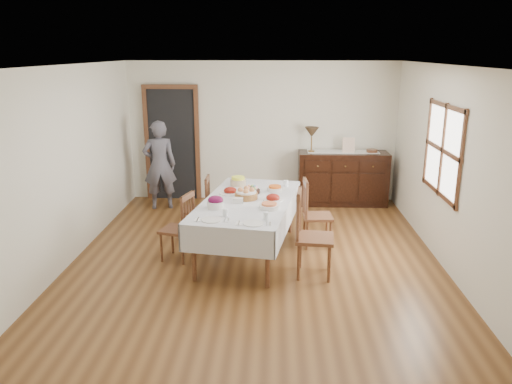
{
  "coord_description": "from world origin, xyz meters",
  "views": [
    {
      "loc": [
        0.25,
        -6.31,
        2.78
      ],
      "look_at": [
        0.0,
        0.1,
        0.95
      ],
      "focal_mm": 35.0,
      "sensor_mm": 36.0,
      "label": 1
    }
  ],
  "objects_px": {
    "chair_left_near": "(180,226)",
    "sideboard": "(342,178)",
    "chair_right_near": "(310,233)",
    "chair_right_far": "(314,213)",
    "person": "(159,162)",
    "chair_left_far": "(200,207)",
    "table_lamp": "(312,133)",
    "dining_table": "(248,206)"
  },
  "relations": [
    {
      "from": "dining_table",
      "to": "table_lamp",
      "type": "bearing_deg",
      "value": 76.77
    },
    {
      "from": "chair_right_near",
      "to": "chair_right_far",
      "type": "bearing_deg",
      "value": -1.02
    },
    {
      "from": "chair_left_near",
      "to": "chair_right_near",
      "type": "relative_size",
      "value": 0.85
    },
    {
      "from": "chair_left_far",
      "to": "table_lamp",
      "type": "relative_size",
      "value": 2.05
    },
    {
      "from": "chair_right_near",
      "to": "table_lamp",
      "type": "xyz_separation_m",
      "value": [
        0.21,
        3.12,
        0.77
      ]
    },
    {
      "from": "dining_table",
      "to": "chair_right_far",
      "type": "xyz_separation_m",
      "value": [
        0.95,
        0.36,
        -0.2
      ]
    },
    {
      "from": "chair_right_near",
      "to": "person",
      "type": "xyz_separation_m",
      "value": [
        -2.52,
        2.73,
        0.29
      ]
    },
    {
      "from": "chair_left_far",
      "to": "chair_right_far",
      "type": "relative_size",
      "value": 0.95
    },
    {
      "from": "chair_right_far",
      "to": "chair_left_near",
      "type": "bearing_deg",
      "value": 104.19
    },
    {
      "from": "dining_table",
      "to": "person",
      "type": "height_order",
      "value": "person"
    },
    {
      "from": "dining_table",
      "to": "person",
      "type": "bearing_deg",
      "value": 138.77
    },
    {
      "from": "sideboard",
      "to": "table_lamp",
      "type": "xyz_separation_m",
      "value": [
        -0.59,
        -0.01,
        0.84
      ]
    },
    {
      "from": "chair_left_far",
      "to": "table_lamp",
      "type": "bearing_deg",
      "value": 133.89
    },
    {
      "from": "sideboard",
      "to": "person",
      "type": "relative_size",
      "value": 0.96
    },
    {
      "from": "chair_left_near",
      "to": "table_lamp",
      "type": "bearing_deg",
      "value": 160.37
    },
    {
      "from": "table_lamp",
      "to": "person",
      "type": "bearing_deg",
      "value": -171.92
    },
    {
      "from": "chair_right_near",
      "to": "chair_right_far",
      "type": "distance_m",
      "value": 1.03
    },
    {
      "from": "chair_left_far",
      "to": "table_lamp",
      "type": "height_order",
      "value": "table_lamp"
    },
    {
      "from": "chair_right_near",
      "to": "chair_right_far",
      "type": "height_order",
      "value": "chair_right_near"
    },
    {
      "from": "dining_table",
      "to": "table_lamp",
      "type": "xyz_separation_m",
      "value": [
        1.03,
        2.46,
        0.64
      ]
    },
    {
      "from": "person",
      "to": "table_lamp",
      "type": "relative_size",
      "value": 3.72
    },
    {
      "from": "dining_table",
      "to": "chair_right_far",
      "type": "bearing_deg",
      "value": 30.15
    },
    {
      "from": "chair_left_near",
      "to": "sideboard",
      "type": "relative_size",
      "value": 0.58
    },
    {
      "from": "chair_right_far",
      "to": "person",
      "type": "xyz_separation_m",
      "value": [
        -2.64,
        1.72,
        0.35
      ]
    },
    {
      "from": "table_lamp",
      "to": "chair_left_near",
      "type": "bearing_deg",
      "value": -125.74
    },
    {
      "from": "dining_table",
      "to": "sideboard",
      "type": "relative_size",
      "value": 1.51
    },
    {
      "from": "chair_left_near",
      "to": "chair_right_near",
      "type": "distance_m",
      "value": 1.79
    },
    {
      "from": "chair_left_far",
      "to": "person",
      "type": "distance_m",
      "value": 1.72
    },
    {
      "from": "chair_left_far",
      "to": "chair_right_far",
      "type": "distance_m",
      "value": 1.75
    },
    {
      "from": "chair_left_near",
      "to": "person",
      "type": "relative_size",
      "value": 0.56
    },
    {
      "from": "chair_left_near",
      "to": "sideboard",
      "type": "xyz_separation_m",
      "value": [
        2.54,
        2.71,
        0.01
      ]
    },
    {
      "from": "dining_table",
      "to": "chair_right_far",
      "type": "relative_size",
      "value": 2.48
    },
    {
      "from": "dining_table",
      "to": "chair_right_near",
      "type": "bearing_deg",
      "value": -29.08
    },
    {
      "from": "dining_table",
      "to": "chair_right_near",
      "type": "height_order",
      "value": "chair_right_near"
    },
    {
      "from": "sideboard",
      "to": "person",
      "type": "bearing_deg",
      "value": -173.18
    },
    {
      "from": "chair_left_near",
      "to": "person",
      "type": "height_order",
      "value": "person"
    },
    {
      "from": "chair_right_near",
      "to": "person",
      "type": "distance_m",
      "value": 3.73
    },
    {
      "from": "chair_left_near",
      "to": "chair_right_far",
      "type": "distance_m",
      "value": 1.95
    },
    {
      "from": "chair_right_far",
      "to": "sideboard",
      "type": "bearing_deg",
      "value": -21.29
    },
    {
      "from": "sideboard",
      "to": "person",
      "type": "xyz_separation_m",
      "value": [
        -3.32,
        -0.4,
        0.36
      ]
    },
    {
      "from": "chair_right_near",
      "to": "dining_table",
      "type": "bearing_deg",
      "value": 57.32
    },
    {
      "from": "chair_left_far",
      "to": "sideboard",
      "type": "height_order",
      "value": "sideboard"
    }
  ]
}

